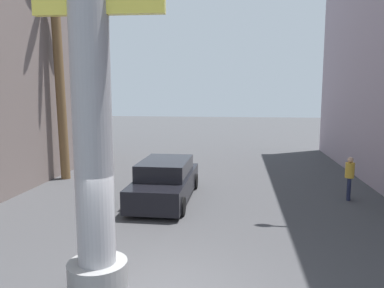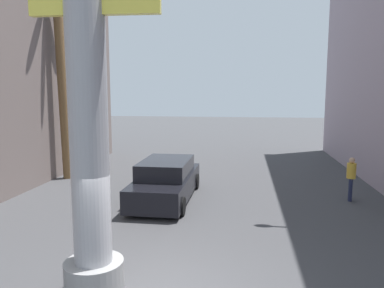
% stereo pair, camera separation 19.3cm
% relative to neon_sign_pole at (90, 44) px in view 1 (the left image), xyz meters
% --- Properties ---
extents(ground_plane, '(94.28, 94.28, 0.00)m').
position_rel_neon_sign_pole_xyz_m(ground_plane, '(1.23, 10.18, -5.03)').
color(ground_plane, '#424244').
extents(neon_sign_pole, '(2.83, 1.21, 11.05)m').
position_rel_neon_sign_pole_xyz_m(neon_sign_pole, '(0.00, 0.00, 0.00)').
color(neon_sign_pole, '#9E9EA3').
rests_on(neon_sign_pole, ground).
extents(car_lead, '(2.07, 5.21, 1.56)m').
position_rel_neon_sign_pole_xyz_m(car_lead, '(0.03, 6.95, -4.29)').
color(car_lead, black).
rests_on(car_lead, ground).
extents(palm_tree_mid_left, '(3.07, 3.13, 9.50)m').
position_rel_neon_sign_pole_xyz_m(palm_tree_mid_left, '(-5.55, 9.85, 0.59)').
color(palm_tree_mid_left, brown).
rests_on(palm_tree_mid_left, ground).
extents(pedestrian_mid_right, '(0.41, 0.41, 1.68)m').
position_rel_neon_sign_pole_xyz_m(pedestrian_mid_right, '(7.06, 7.77, -4.04)').
color(pedestrian_mid_right, '#1E233F').
rests_on(pedestrian_mid_right, ground).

